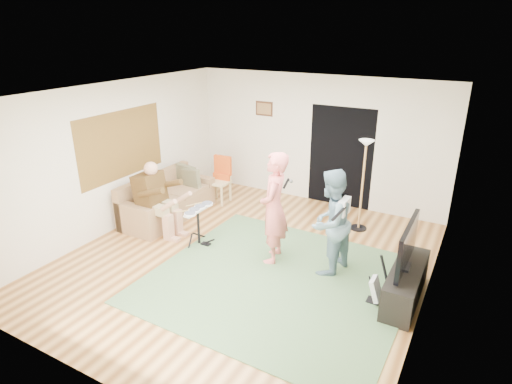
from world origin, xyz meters
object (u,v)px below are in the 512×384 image
(drum_kit, at_px, (198,228))
(sofa, at_px, (165,203))
(television, at_px, (407,245))
(guitarist, at_px, (330,222))
(torchiere_lamp, at_px, (364,169))
(dining_chair, at_px, (220,186))
(guitar_spare, at_px, (376,289))
(tv_cabinet, at_px, (406,284))
(singer, at_px, (274,208))

(drum_kit, bearing_deg, sofa, 153.30)
(television, bearing_deg, sofa, 172.83)
(guitarist, xyz_separation_m, television, (1.17, -0.20, 0.02))
(sofa, xyz_separation_m, torchiere_lamp, (3.59, 1.29, 0.91))
(guitarist, distance_m, television, 1.18)
(sofa, height_order, dining_chair, dining_chair)
(guitar_spare, xyz_separation_m, torchiere_lamp, (-0.87, 2.16, 0.97))
(drum_kit, distance_m, guitar_spare, 3.17)
(dining_chair, xyz_separation_m, tv_cabinet, (4.25, -1.76, -0.10))
(sofa, xyz_separation_m, guitarist, (3.58, -0.40, 0.56))
(guitar_spare, bearing_deg, singer, 168.28)
(guitarist, xyz_separation_m, tv_cabinet, (1.22, -0.20, -0.58))
(drum_kit, height_order, singer, singer)
(sofa, distance_m, dining_chair, 1.28)
(torchiere_lamp, xyz_separation_m, dining_chair, (-3.05, -0.13, -0.83))
(drum_kit, distance_m, torchiere_lamp, 3.13)
(sofa, bearing_deg, drum_kit, -26.70)
(sofa, relative_size, dining_chair, 2.07)
(sofa, height_order, singer, singer)
(guitar_spare, bearing_deg, television, 43.89)
(torchiere_lamp, bearing_deg, dining_chair, -177.50)
(sofa, relative_size, drum_kit, 2.91)
(dining_chair, bearing_deg, torchiere_lamp, 0.52)
(torchiere_lamp, bearing_deg, drum_kit, -139.72)
(drum_kit, distance_m, singer, 1.52)
(torchiere_lamp, relative_size, dining_chair, 1.73)
(guitarist, relative_size, torchiere_lamp, 0.97)
(dining_chair, bearing_deg, television, -24.68)
(guitar_spare, bearing_deg, sofa, 168.96)
(singer, distance_m, television, 2.06)
(singer, bearing_deg, torchiere_lamp, 138.65)
(guitar_spare, xyz_separation_m, tv_cabinet, (0.33, 0.27, 0.03))
(sofa, bearing_deg, dining_chair, 65.06)
(torchiere_lamp, height_order, television, torchiere_lamp)
(guitarist, xyz_separation_m, dining_chair, (-3.04, 1.56, -0.48))
(sofa, relative_size, torchiere_lamp, 1.20)
(singer, relative_size, guitar_spare, 2.42)
(drum_kit, bearing_deg, guitar_spare, -3.97)
(dining_chair, height_order, television, television)
(singer, height_order, television, singer)
(singer, bearing_deg, guitar_spare, 63.70)
(dining_chair, xyz_separation_m, television, (4.20, -1.76, 0.50))
(guitar_spare, height_order, torchiere_lamp, torchiere_lamp)
(sofa, xyz_separation_m, dining_chair, (0.54, 1.16, 0.08))
(sofa, distance_m, television, 4.81)
(sofa, bearing_deg, guitarist, -6.38)
(singer, height_order, tv_cabinet, singer)
(drum_kit, bearing_deg, television, 0.89)
(torchiere_lamp, xyz_separation_m, tv_cabinet, (1.21, -1.89, -0.93))
(drum_kit, distance_m, dining_chair, 1.96)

